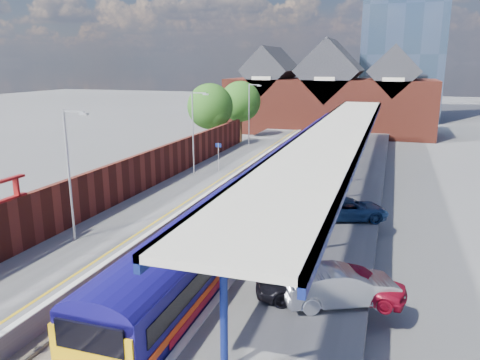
# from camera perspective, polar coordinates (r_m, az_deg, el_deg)

# --- Properties ---
(ground) EXTENTS (240.00, 240.00, 0.00)m
(ground) POSITION_cam_1_polar(r_m,az_deg,el_deg) (45.90, 5.91, 1.06)
(ground) COLOR #5B5B5E
(ground) RESTS_ON ground
(ballast_bed) EXTENTS (6.00, 76.00, 0.06)m
(ballast_bed) POSITION_cam_1_polar(r_m,az_deg,el_deg) (36.48, 2.54, -2.24)
(ballast_bed) COLOR #473D33
(ballast_bed) RESTS_ON ground
(rails) EXTENTS (4.51, 76.00, 0.14)m
(rails) POSITION_cam_1_polar(r_m,az_deg,el_deg) (36.46, 2.54, -2.10)
(rails) COLOR slate
(rails) RESTS_ON ground
(left_platform) EXTENTS (5.00, 76.00, 1.00)m
(left_platform) POSITION_cam_1_polar(r_m,az_deg,el_deg) (38.14, -5.44, -0.83)
(left_platform) COLOR #565659
(left_platform) RESTS_ON ground
(right_platform) EXTENTS (6.00, 76.00, 1.00)m
(right_platform) POSITION_cam_1_polar(r_m,az_deg,el_deg) (35.29, 11.97, -2.31)
(right_platform) COLOR #565659
(right_platform) RESTS_ON ground
(coping_left) EXTENTS (0.30, 76.00, 0.05)m
(coping_left) POSITION_cam_1_polar(r_m,az_deg,el_deg) (37.16, -2.13, -0.34)
(coping_left) COLOR silver
(coping_left) RESTS_ON left_platform
(coping_right) EXTENTS (0.30, 76.00, 0.05)m
(coping_right) POSITION_cam_1_polar(r_m,az_deg,el_deg) (35.53, 7.45, -1.12)
(coping_right) COLOR silver
(coping_right) RESTS_ON right_platform
(yellow_line) EXTENTS (0.14, 76.00, 0.01)m
(yellow_line) POSITION_cam_1_polar(r_m,az_deg,el_deg) (37.37, -2.99, -0.30)
(yellow_line) COLOR yellow
(yellow_line) RESTS_ON left_platform
(train) EXTENTS (2.92, 65.92, 3.45)m
(train) POSITION_cam_1_polar(r_m,az_deg,el_deg) (44.30, 7.61, 3.34)
(train) COLOR #130D61
(train) RESTS_ON ground
(canopy) EXTENTS (4.50, 52.00, 4.48)m
(canopy) POSITION_cam_1_polar(r_m,az_deg,el_deg) (36.26, 11.89, 5.82)
(canopy) COLOR navy
(canopy) RESTS_ON right_platform
(lamp_post_b) EXTENTS (1.48, 0.18, 7.00)m
(lamp_post_b) POSITION_cam_1_polar(r_m,az_deg,el_deg) (25.78, -19.94, 1.43)
(lamp_post_b) COLOR #A5A8AA
(lamp_post_b) RESTS_ON left_platform
(lamp_post_c) EXTENTS (1.48, 0.18, 7.00)m
(lamp_post_c) POSITION_cam_1_polar(r_m,az_deg,el_deg) (39.41, -5.58, 6.31)
(lamp_post_c) COLOR #A5A8AA
(lamp_post_c) RESTS_ON left_platform
(lamp_post_d) EXTENTS (1.48, 0.18, 7.00)m
(lamp_post_d) POSITION_cam_1_polar(r_m,az_deg,el_deg) (54.34, 1.25, 8.48)
(lamp_post_d) COLOR #A5A8AA
(lamp_post_d) RESTS_ON left_platform
(platform_sign) EXTENTS (0.55, 0.08, 2.50)m
(platform_sign) POSITION_cam_1_polar(r_m,az_deg,el_deg) (41.09, -2.65, 3.42)
(platform_sign) COLOR #A5A8AA
(platform_sign) RESTS_ON left_platform
(brick_wall) EXTENTS (0.35, 50.00, 3.86)m
(brick_wall) POSITION_cam_1_polar(r_m,az_deg,el_deg) (33.32, -14.06, 0.08)
(brick_wall) COLOR maroon
(brick_wall) RESTS_ON left_platform
(station_building) EXTENTS (30.00, 12.12, 13.78)m
(station_building) POSITION_cam_1_polar(r_m,az_deg,el_deg) (72.52, 10.85, 9.99)
(station_building) COLOR maroon
(station_building) RESTS_ON ground
(glass_tower) EXTENTS (14.20, 14.20, 40.30)m
(glass_tower) POSITION_cam_1_polar(r_m,az_deg,el_deg) (94.28, 19.56, 19.33)
(glass_tower) COLOR #455D76
(glass_tower) RESTS_ON ground
(tree_near) EXTENTS (5.20, 5.20, 8.10)m
(tree_near) POSITION_cam_1_polar(r_m,az_deg,el_deg) (53.65, -3.54, 8.77)
(tree_near) COLOR #382314
(tree_near) RESTS_ON ground
(tree_far) EXTENTS (5.20, 5.20, 8.10)m
(tree_far) POSITION_cam_1_polar(r_m,az_deg,el_deg) (60.81, 0.16, 9.42)
(tree_far) COLOR #382314
(tree_far) RESTS_ON ground
(parked_car_red) EXTENTS (4.31, 2.12, 1.41)m
(parked_car_red) POSITION_cam_1_polar(r_m,az_deg,el_deg) (19.74, 13.68, -12.01)
(parked_car_red) COLOR #A50D26
(parked_car_red) RESTS_ON right_platform
(parked_car_silver) EXTENTS (4.85, 3.47, 1.52)m
(parked_car_silver) POSITION_cam_1_polar(r_m,az_deg,el_deg) (19.22, 12.21, -12.50)
(parked_car_silver) COLOR silver
(parked_car_silver) RESTS_ON right_platform
(parked_car_dark) EXTENTS (4.85, 3.22, 1.31)m
(parked_car_dark) POSITION_cam_1_polar(r_m,az_deg,el_deg) (19.46, 8.73, -12.33)
(parked_car_dark) COLOR black
(parked_car_dark) RESTS_ON right_platform
(parked_car_blue) EXTENTS (5.08, 3.50, 1.29)m
(parked_car_blue) POSITION_cam_1_polar(r_m,az_deg,el_deg) (29.22, 13.21, -3.46)
(parked_car_blue) COLOR navy
(parked_car_blue) RESTS_ON right_platform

